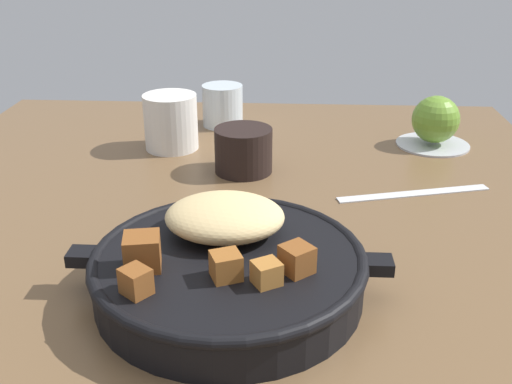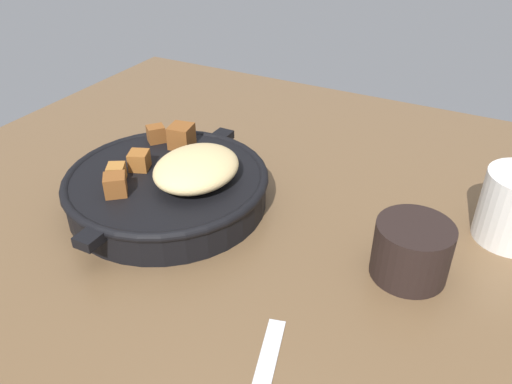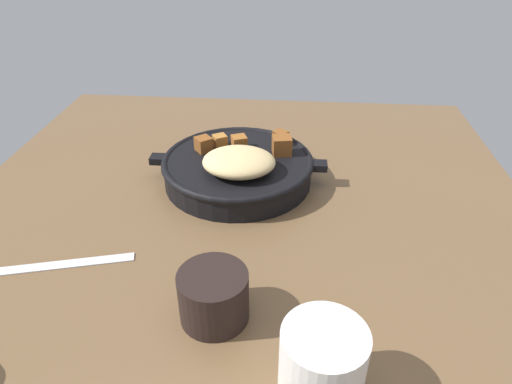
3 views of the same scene
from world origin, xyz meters
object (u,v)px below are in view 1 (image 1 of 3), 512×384
Objects in this scene: water_glass_short at (223,105)px; coffee_mug_dark at (243,150)px; red_apple at (436,119)px; butter_knife at (414,193)px; ceramic_mug_white at (171,122)px; cast_iron_skillet at (228,265)px.

coffee_mug_dark is at bearing -76.19° from water_glass_short.
red_apple is 20.37cm from butter_knife.
water_glass_short is (-33.96, 8.38, -0.74)cm from red_apple.
butter_knife is at bearing -24.36° from ceramic_mug_white.
ceramic_mug_white is (-34.28, 15.52, 4.03)cm from butter_knife.
coffee_mug_dark is (-22.52, 6.64, 2.95)cm from butter_knife.
water_glass_short is at bearing 120.38° from butter_knife.
butter_knife is 37.85cm from ceramic_mug_white.
ceramic_mug_white reaches higher than coffee_mug_dark.
ceramic_mug_white is at bearing 107.84° from cast_iron_skillet.
water_glass_short is 0.83× the size of ceramic_mug_white.
red_apple is 0.35× the size of butter_knife.
butter_knife is 2.94× the size of water_glass_short.
water_glass_short is at bearing 60.45° from ceramic_mug_white.
cast_iron_skillet is 30.07cm from coffee_mug_dark.
coffee_mug_dark is at bearing 91.48° from cast_iron_skillet.
coffee_mug_dark is (-0.78, 30.06, 0.17)cm from cast_iron_skillet.
red_apple is at bearing 56.43° from cast_iron_skillet.
water_glass_short is 21.28cm from coffee_mug_dark.
red_apple is 31.40cm from coffee_mug_dark.
red_apple is 0.91× the size of coffee_mug_dark.
butter_knife is at bearing -108.57° from red_apple.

